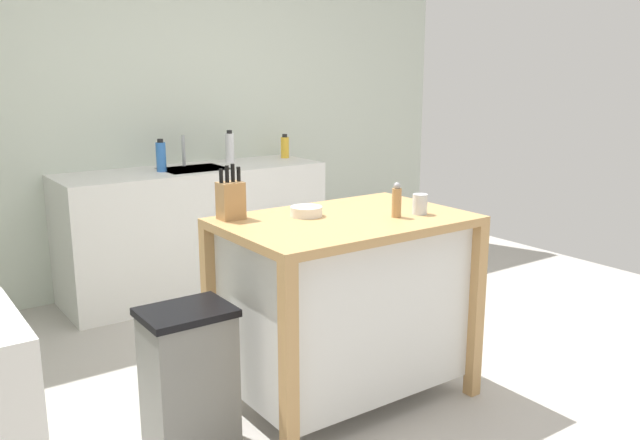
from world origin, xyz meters
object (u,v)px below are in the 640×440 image
(kitchen_island, at_px, (344,299))
(bottle_spray_cleaner, at_px, (161,156))
(bowl_ceramic_wide, at_px, (306,211))
(bottle_dish_soap, at_px, (285,147))
(pepper_grinder, at_px, (397,201))
(sink_faucet, at_px, (184,151))
(knife_block, at_px, (231,199))
(drinking_cup, at_px, (420,204))
(trash_bin, at_px, (189,381))
(bottle_hand_soap, at_px, (230,147))

(kitchen_island, relative_size, bottle_spray_cleaner, 5.12)
(kitchen_island, bearing_deg, bowl_ceramic_wide, 136.43)
(bottle_dish_soap, bearing_deg, kitchen_island, -115.05)
(pepper_grinder, height_order, sink_faucet, sink_faucet)
(knife_block, xyz_separation_m, pepper_grinder, (0.64, -0.41, -0.02))
(drinking_cup, height_order, bottle_spray_cleaner, bottle_spray_cleaner)
(drinking_cup, relative_size, trash_bin, 0.15)
(bottle_spray_cleaner, bearing_deg, bowl_ceramic_wide, -90.10)
(bowl_ceramic_wide, relative_size, bottle_dish_soap, 0.80)
(kitchen_island, xyz_separation_m, bottle_hand_soap, (0.46, 2.01, 0.50))
(trash_bin, bearing_deg, kitchen_island, 0.22)
(pepper_grinder, xyz_separation_m, sink_faucet, (-0.09, 2.16, 0.02))
(kitchen_island, distance_m, bottle_spray_cleaner, 1.94)
(bottle_spray_cleaner, height_order, bottle_dish_soap, bottle_spray_cleaner)
(bowl_ceramic_wide, xyz_separation_m, drinking_cup, (0.46, -0.27, 0.02))
(bottle_spray_cleaner, xyz_separation_m, bottle_dish_soap, (1.05, 0.11, -0.02))
(kitchen_island, height_order, drinking_cup, drinking_cup)
(drinking_cup, bearing_deg, bottle_spray_cleaner, 102.79)
(knife_block, height_order, bottle_spray_cleaner, knife_block)
(pepper_grinder, xyz_separation_m, bottle_hand_soap, (0.27, 2.14, 0.02))
(knife_block, xyz_separation_m, sink_faucet, (0.55, 1.75, 0.01))
(sink_faucet, height_order, bottle_hand_soap, bottle_hand_soap)
(bottle_spray_cleaner, relative_size, bottle_hand_soap, 0.93)
(sink_faucet, xyz_separation_m, bottle_hand_soap, (0.36, -0.02, 0.00))
(bowl_ceramic_wide, height_order, bottle_hand_soap, bottle_hand_soap)
(pepper_grinder, distance_m, bottle_spray_cleaner, 2.03)
(kitchen_island, height_order, sink_faucet, sink_faucet)
(bottle_spray_cleaner, bearing_deg, trash_bin, -109.84)
(pepper_grinder, distance_m, sink_faucet, 2.16)
(trash_bin, xyz_separation_m, sink_faucet, (0.91, 2.03, 0.68))
(bottle_spray_cleaner, bearing_deg, drinking_cup, -77.21)
(sink_faucet, bearing_deg, kitchen_island, -92.95)
(kitchen_island, xyz_separation_m, bowl_ceramic_wide, (-0.13, 0.12, 0.42))
(sink_faucet, xyz_separation_m, bottle_spray_cleaner, (-0.23, -0.16, -0.01))
(kitchen_island, bearing_deg, knife_block, 148.37)
(drinking_cup, xyz_separation_m, bottle_hand_soap, (0.13, 2.15, 0.05))
(kitchen_island, relative_size, drinking_cup, 11.82)
(pepper_grinder, relative_size, bottle_hand_soap, 0.68)
(kitchen_island, relative_size, bottle_hand_soap, 4.76)
(trash_bin, distance_m, bottle_dish_soap, 2.72)
(knife_block, height_order, bottle_hand_soap, knife_block)
(bottle_hand_soap, bearing_deg, kitchen_island, -102.95)
(knife_block, relative_size, bowl_ceramic_wide, 1.70)
(kitchen_island, relative_size, knife_block, 4.48)
(knife_block, height_order, bottle_dish_soap, knife_block)
(knife_block, relative_size, bottle_spray_cleaner, 1.14)
(pepper_grinder, bearing_deg, bottle_spray_cleaner, 99.19)
(bowl_ceramic_wide, distance_m, sink_faucet, 1.92)
(drinking_cup, relative_size, bottle_dish_soap, 0.52)
(knife_block, bearing_deg, bowl_ceramic_wide, -25.42)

